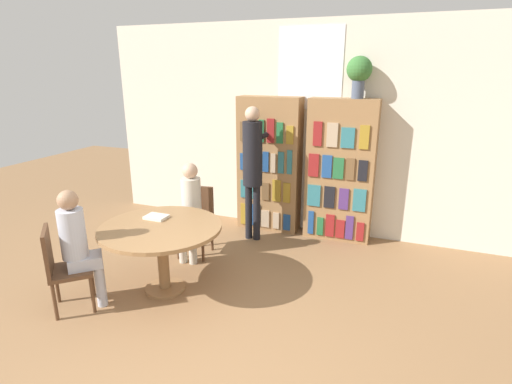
# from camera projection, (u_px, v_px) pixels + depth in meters

# --- Properties ---
(wall_back) EXTENTS (6.40, 0.07, 3.00)m
(wall_back) POSITION_uv_depth(u_px,v_px,m) (308.00, 130.00, 5.74)
(wall_back) COLOR beige
(wall_back) RESTS_ON ground_plane
(bookshelf_left) EXTENTS (0.92, 0.34, 1.98)m
(bookshelf_left) POSITION_uv_depth(u_px,v_px,m) (269.00, 165.00, 5.91)
(bookshelf_left) COLOR olive
(bookshelf_left) RESTS_ON ground_plane
(bookshelf_right) EXTENTS (0.92, 0.34, 1.98)m
(bookshelf_right) POSITION_uv_depth(u_px,v_px,m) (340.00, 171.00, 5.54)
(bookshelf_right) COLOR olive
(bookshelf_right) RESTS_ON ground_plane
(flower_vase) EXTENTS (0.33, 0.33, 0.53)m
(flower_vase) POSITION_uv_depth(u_px,v_px,m) (359.00, 72.00, 5.10)
(flower_vase) COLOR #475166
(flower_vase) RESTS_ON bookshelf_right
(reading_table) EXTENTS (1.29, 1.29, 0.76)m
(reading_table) POSITION_uv_depth(u_px,v_px,m) (161.00, 236.00, 4.25)
(reading_table) COLOR olive
(reading_table) RESTS_ON ground_plane
(chair_near_camera) EXTENTS (0.57, 0.57, 0.89)m
(chair_near_camera) POSITION_uv_depth(u_px,v_px,m) (62.00, 265.00, 3.94)
(chair_near_camera) COLOR brown
(chair_near_camera) RESTS_ON ground_plane
(chair_left_side) EXTENTS (0.45, 0.45, 0.89)m
(chair_left_side) POSITION_uv_depth(u_px,v_px,m) (197.00, 217.00, 5.21)
(chair_left_side) COLOR brown
(chair_left_side) RESTS_ON ground_plane
(seated_reader_left) EXTENTS (0.29, 0.38, 1.25)m
(seated_reader_left) POSITION_uv_depth(u_px,v_px,m) (190.00, 206.00, 4.98)
(seated_reader_left) COLOR beige
(seated_reader_left) RESTS_ON ground_plane
(seated_reader_right) EXTENTS (0.40, 0.40, 1.25)m
(seated_reader_right) POSITION_uv_depth(u_px,v_px,m) (79.00, 242.00, 3.94)
(seated_reader_right) COLOR #B2B7C6
(seated_reader_right) RESTS_ON ground_plane
(librarian_standing) EXTENTS (0.27, 0.54, 1.88)m
(librarian_standing) POSITION_uv_depth(u_px,v_px,m) (253.00, 161.00, 5.44)
(librarian_standing) COLOR black
(librarian_standing) RESTS_ON ground_plane
(open_book_on_table) EXTENTS (0.24, 0.18, 0.03)m
(open_book_on_table) POSITION_uv_depth(u_px,v_px,m) (156.00, 217.00, 4.44)
(open_book_on_table) COLOR silver
(open_book_on_table) RESTS_ON reading_table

